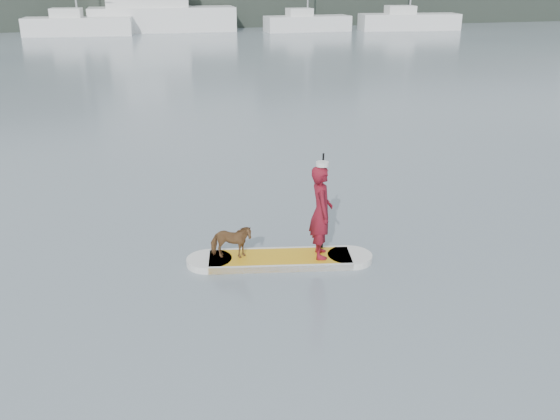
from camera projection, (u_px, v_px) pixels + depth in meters
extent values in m
plane|color=slate|center=(161.00, 325.00, 9.11)|extent=(140.00, 140.00, 0.00)
cube|color=gold|center=(280.00, 259.00, 11.04)|extent=(2.60, 1.23, 0.12)
cylinder|color=silver|center=(209.00, 261.00, 10.97)|extent=(0.80, 0.80, 0.12)
cylinder|color=silver|center=(350.00, 258.00, 11.11)|extent=(0.80, 0.80, 0.12)
cube|color=silver|center=(279.00, 251.00, 11.39)|extent=(2.47, 0.50, 0.12)
cube|color=silver|center=(281.00, 269.00, 10.70)|extent=(2.47, 0.50, 0.12)
imported|color=maroon|center=(321.00, 212.00, 10.76)|extent=(0.49, 0.66, 1.66)
cylinder|color=silver|center=(322.00, 164.00, 10.46)|extent=(0.22, 0.22, 0.07)
imported|color=brown|center=(231.00, 242.00, 10.86)|extent=(0.80, 0.51, 0.62)
cylinder|color=black|center=(321.00, 202.00, 11.05)|extent=(0.09, 0.30, 1.89)
cube|color=black|center=(320.00, 249.00, 11.38)|extent=(0.10, 0.04, 0.32)
cube|color=white|center=(79.00, 26.00, 49.82)|extent=(8.60, 3.39, 1.40)
cube|color=white|center=(66.00, 13.00, 49.33)|extent=(2.51, 2.04, 0.70)
cube|color=white|center=(307.00, 24.00, 53.29)|extent=(7.32, 2.57, 1.27)
cube|color=white|center=(299.00, 12.00, 52.77)|extent=(2.08, 1.71, 0.63)
cube|color=white|center=(409.00, 22.00, 54.42)|extent=(8.81, 3.47, 1.37)
cube|color=white|center=(400.00, 10.00, 53.95)|extent=(2.59, 2.03, 0.68)
cube|color=white|center=(163.00, 19.00, 53.09)|extent=(12.26, 4.10, 1.99)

